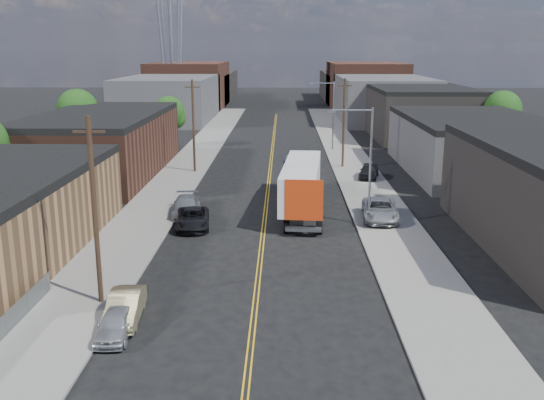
{
  "coord_description": "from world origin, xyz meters",
  "views": [
    {
      "loc": [
        1.45,
        -19.75,
        13.24
      ],
      "look_at": [
        0.65,
        22.89,
        2.5
      ],
      "focal_mm": 40.0,
      "sensor_mm": 36.0,
      "label": 1
    }
  ],
  "objects_px": {
    "car_left_c": "(193,218)",
    "car_right_lot_c": "(369,171)",
    "car_left_a": "(116,324)",
    "car_left_d": "(186,207)",
    "car_left_b": "(125,307)",
    "car_right_lot_a": "(380,210)",
    "semi_truck": "(301,181)"
  },
  "relations": [
    {
      "from": "car_right_lot_c",
      "to": "car_left_c",
      "type": "bearing_deg",
      "value": -118.08
    },
    {
      "from": "semi_truck",
      "to": "car_left_a",
      "type": "xyz_separation_m",
      "value": [
        -9.34,
        -23.61,
        -1.75
      ]
    },
    {
      "from": "car_left_c",
      "to": "car_left_d",
      "type": "distance_m",
      "value": 3.53
    },
    {
      "from": "car_left_b",
      "to": "car_right_lot_a",
      "type": "xyz_separation_m",
      "value": [
        15.46,
        18.11,
        0.23
      ]
    },
    {
      "from": "car_left_a",
      "to": "car_left_d",
      "type": "bearing_deg",
      "value": 88.03
    },
    {
      "from": "car_left_a",
      "to": "car_right_lot_a",
      "type": "relative_size",
      "value": 0.66
    },
    {
      "from": "car_left_c",
      "to": "car_right_lot_a",
      "type": "height_order",
      "value": "car_right_lot_a"
    },
    {
      "from": "car_left_b",
      "to": "car_right_lot_c",
      "type": "xyz_separation_m",
      "value": [
        16.72,
        33.8,
        0.18
      ]
    },
    {
      "from": "car_right_lot_a",
      "to": "car_left_a",
      "type": "bearing_deg",
      "value": -122.98
    },
    {
      "from": "car_left_b",
      "to": "car_right_lot_c",
      "type": "relative_size",
      "value": 0.99
    },
    {
      "from": "semi_truck",
      "to": "car_left_c",
      "type": "bearing_deg",
      "value": -140.26
    },
    {
      "from": "car_left_a",
      "to": "car_right_lot_c",
      "type": "bearing_deg",
      "value": 62.82
    },
    {
      "from": "car_left_c",
      "to": "car_right_lot_c",
      "type": "relative_size",
      "value": 1.18
    },
    {
      "from": "car_left_a",
      "to": "car_right_lot_a",
      "type": "height_order",
      "value": "car_right_lot_a"
    },
    {
      "from": "semi_truck",
      "to": "car_left_a",
      "type": "bearing_deg",
      "value": -106.78
    },
    {
      "from": "car_left_c",
      "to": "car_left_a",
      "type": "bearing_deg",
      "value": -100.29
    },
    {
      "from": "semi_truck",
      "to": "car_right_lot_c",
      "type": "xyz_separation_m",
      "value": [
        7.39,
        11.91,
        -1.49
      ]
    },
    {
      "from": "car_right_lot_a",
      "to": "car_right_lot_c",
      "type": "xyz_separation_m",
      "value": [
        1.26,
        15.69,
        -0.04
      ]
    },
    {
      "from": "car_left_d",
      "to": "car_right_lot_a",
      "type": "distance_m",
      "value": 15.52
    },
    {
      "from": "car_right_lot_c",
      "to": "car_right_lot_a",
      "type": "bearing_deg",
      "value": -81.16
    },
    {
      "from": "car_left_a",
      "to": "car_right_lot_a",
      "type": "xyz_separation_m",
      "value": [
        15.46,
        19.83,
        0.31
      ]
    },
    {
      "from": "semi_truck",
      "to": "car_left_a",
      "type": "relative_size",
      "value": 4.29
    },
    {
      "from": "car_left_a",
      "to": "car_right_lot_c",
      "type": "xyz_separation_m",
      "value": [
        16.72,
        35.52,
        0.26
      ]
    },
    {
      "from": "car_left_b",
      "to": "car_right_lot_c",
      "type": "distance_m",
      "value": 37.71
    },
    {
      "from": "car_left_c",
      "to": "semi_truck",
      "type": "bearing_deg",
      "value": 28.01
    },
    {
      "from": "car_right_lot_a",
      "to": "semi_truck",
      "type": "bearing_deg",
      "value": 153.3
    },
    {
      "from": "car_right_lot_c",
      "to": "car_left_b",
      "type": "bearing_deg",
      "value": -102.88
    },
    {
      "from": "car_left_b",
      "to": "car_right_lot_c",
      "type": "height_order",
      "value": "car_right_lot_c"
    },
    {
      "from": "car_left_c",
      "to": "car_left_d",
      "type": "height_order",
      "value": "car_left_d"
    },
    {
      "from": "car_left_b",
      "to": "car_left_d",
      "type": "relative_size",
      "value": 0.83
    },
    {
      "from": "semi_truck",
      "to": "car_right_lot_a",
      "type": "relative_size",
      "value": 2.81
    },
    {
      "from": "car_left_b",
      "to": "car_left_c",
      "type": "xyz_separation_m",
      "value": [
        1.04,
        16.1,
        0.0
      ]
    }
  ]
}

